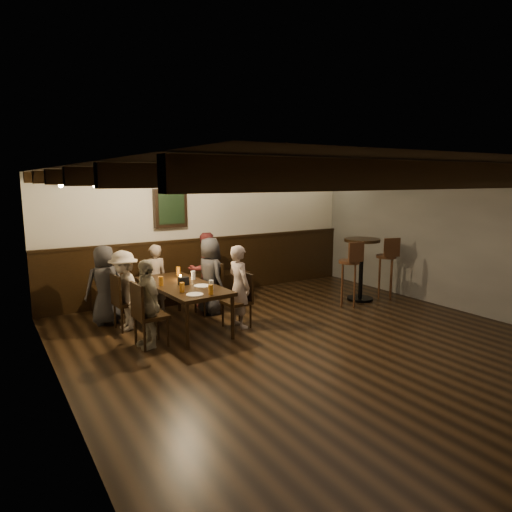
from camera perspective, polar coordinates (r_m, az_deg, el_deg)
room at (r=7.88m, az=-3.91°, el=0.72°), size 7.00×7.00×7.00m
dining_table at (r=7.10m, az=-9.21°, el=-3.96°), size 0.95×1.90×0.69m
chair_left_near at (r=7.33m, az=-15.78°, el=-6.77°), size 0.42×0.42×0.87m
chair_left_far at (r=6.52m, az=-13.10°, el=-8.61°), size 0.44×0.44×0.91m
chair_right_near at (r=7.90m, az=-5.89°, el=-5.26°), size 0.42×0.42×0.88m
chair_right_far at (r=7.16m, az=-2.32°, el=-6.86°), size 0.41×0.41×0.85m
person_bench_left at (r=7.60m, az=-18.34°, el=-3.44°), size 0.64×0.44×1.27m
person_bench_centre at (r=8.04m, az=-12.51°, el=-2.77°), size 0.45×0.31×1.19m
person_bench_right at (r=8.28m, az=-6.37°, el=-1.70°), size 0.68×0.55×1.35m
person_left_near at (r=7.24m, az=-16.14°, el=-4.16°), size 0.50×0.82×1.23m
person_left_far at (r=6.42m, az=-13.47°, el=-5.81°), size 0.34×0.74×1.22m
person_right_near at (r=7.82m, az=-5.73°, el=-2.47°), size 0.46×0.67×1.31m
person_right_far at (r=7.08m, az=-2.12°, el=-3.82°), size 0.34×0.49×1.29m
pint_a at (r=7.59m, az=-13.47°, el=-2.23°), size 0.07×0.07×0.14m
pint_b at (r=7.75m, az=-9.70°, el=-1.86°), size 0.07×0.07×0.14m
pint_c at (r=7.04m, az=-11.79°, el=-3.09°), size 0.07×0.07×0.14m
pint_d at (r=7.38m, az=-7.83°, el=-2.39°), size 0.07×0.07×0.14m
pint_e at (r=6.58m, az=-9.23°, el=-3.90°), size 0.07×0.07×0.14m
pint_f at (r=6.69m, az=-5.62°, el=-3.60°), size 0.07×0.07×0.14m
pint_g at (r=6.40m, az=-5.67°, el=-4.20°), size 0.07×0.07×0.14m
plate_near at (r=6.41m, az=-7.67°, el=-4.80°), size 0.24×0.24×0.01m
plate_far at (r=6.90m, az=-6.78°, el=-3.73°), size 0.24×0.24×0.01m
condiment_caddy at (r=7.03m, az=-9.06°, el=-3.11°), size 0.15×0.10×0.12m
candle at (r=7.40m, az=-9.42°, el=-2.76°), size 0.05×0.05×0.05m
high_top_table at (r=8.84m, az=13.05°, el=-0.49°), size 0.67×0.67×1.18m
bar_stool_left at (r=8.41m, az=11.52°, el=-3.23°), size 0.38×0.39×1.20m
bar_stool_right at (r=9.15m, az=15.88°, el=-2.38°), size 0.40×0.42×1.20m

